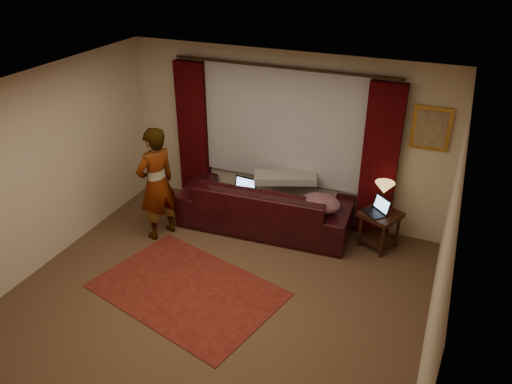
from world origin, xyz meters
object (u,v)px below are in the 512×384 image
at_px(tiffany_lamp, 383,197).
at_px(laptop_table, 375,206).
at_px(end_table, 379,230).
at_px(person, 156,184).
at_px(laptop_sofa, 241,189).
at_px(sofa, 266,196).

bearing_deg(tiffany_lamp, laptop_table, -119.07).
relative_size(end_table, person, 0.33).
relative_size(laptop_sofa, end_table, 0.69).
height_order(end_table, person, person).
distance_m(sofa, end_table, 1.73).
xyz_separation_m(sofa, tiffany_lamp, (1.70, 0.18, 0.26)).
distance_m(sofa, tiffany_lamp, 1.73).
xyz_separation_m(laptop_table, person, (-2.99, -0.88, 0.17)).
xyz_separation_m(end_table, tiffany_lamp, (-0.01, 0.08, 0.50)).
bearing_deg(tiffany_lamp, person, -161.73).
bearing_deg(person, tiffany_lamp, 129.00).
bearing_deg(tiffany_lamp, end_table, -81.39).
bearing_deg(laptop_sofa, person, -141.64).
bearing_deg(end_table, tiffany_lamp, 98.61).
xyz_separation_m(end_table, person, (-3.07, -0.94, 0.57)).
height_order(tiffany_lamp, person, person).
xyz_separation_m(sofa, person, (-1.37, -0.83, 0.33)).
xyz_separation_m(sofa, laptop_sofa, (-0.33, -0.16, 0.13)).
distance_m(tiffany_lamp, laptop_table, 0.19).
bearing_deg(sofa, end_table, -179.77).
bearing_deg(laptop_table, end_table, 76.99).
relative_size(sofa, laptop_table, 7.50).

